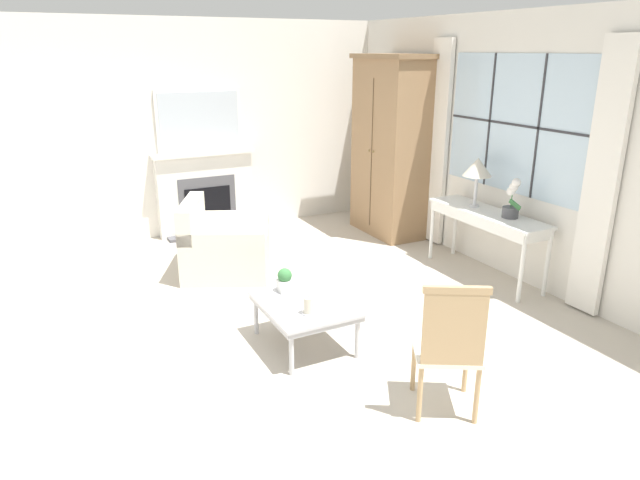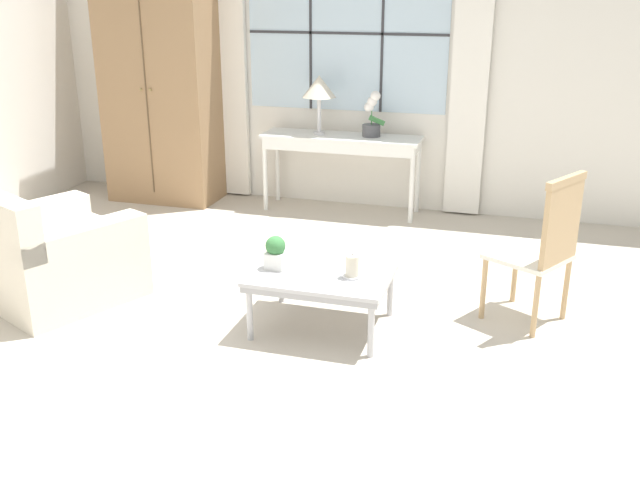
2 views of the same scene
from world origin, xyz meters
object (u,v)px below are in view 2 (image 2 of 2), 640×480
side_chair_wooden (544,243)px  armoire (161,82)px  console_table (341,144)px  armchair_upholstered (53,259)px  table_lamp (319,88)px  potted_orchid (372,118)px  coffee_table (323,276)px  potted_plant_small (276,252)px  pillar_candle (352,267)px

side_chair_wooden → armoire: bearing=152.1°
armoire → console_table: armoire is taller
console_table → armchair_upholstered: armchair_upholstered is taller
table_lamp → potted_orchid: 0.57m
table_lamp → console_table: bearing=0.6°
side_chair_wooden → coffee_table: side_chair_wooden is taller
armchair_upholstered → coffee_table: (1.94, 0.08, 0.07)m
armoire → potted_orchid: bearing=3.0°
armoire → potted_plant_small: bearing=-49.8°
armoire → pillar_candle: armoire is taller
armchair_upholstered → armoire: bearing=99.7°
armoire → table_lamp: (1.61, 0.06, -0.00)m
side_chair_wooden → armchair_upholstered: bearing=-170.8°
console_table → table_lamp: size_ratio=2.74×
armchair_upholstered → coffee_table: armchair_upholstered is taller
armchair_upholstered → potted_plant_small: size_ratio=5.71×
armchair_upholstered → pillar_candle: bearing=0.6°
potted_orchid → coffee_table: bearing=-84.2°
potted_orchid → side_chair_wooden: 2.62m
potted_orchid → armchair_upholstered: (-1.68, -2.59, -0.63)m
armoire → console_table: size_ratio=1.56×
console_table → table_lamp: bearing=-179.4°
coffee_table → potted_plant_small: size_ratio=4.04×
armoire → table_lamp: bearing=2.3°
pillar_candle → armoire: bearing=136.3°
console_table → potted_orchid: (0.28, 0.05, 0.26)m
potted_orchid → pillar_candle: 2.64m
console_table → side_chair_wooden: size_ratio=1.50×
armoire → coffee_table: bearing=-45.4°
armoire → coffee_table: size_ratio=2.72×
potted_orchid → armchair_upholstered: 3.15m
pillar_candle → table_lamp: bearing=110.8°
armoire → pillar_candle: size_ratio=15.19×
pillar_candle → console_table: bearing=106.3°
side_chair_wooden → pillar_candle: side_chair_wooden is taller
armoire → table_lamp: 1.61m
armoire → side_chair_wooden: 4.22m
potted_orchid → side_chair_wooden: size_ratio=0.42×
armchair_upholstered → console_table: bearing=61.1°
potted_orchid → side_chair_wooden: bearing=-52.5°
table_lamp → pillar_candle: (0.96, -2.52, -0.72)m
potted_orchid → pillar_candle: bearing=-79.9°
table_lamp → potted_orchid: bearing=5.5°
table_lamp → potted_plant_small: (0.46, -2.51, -0.68)m
potted_orchid → potted_plant_small: bearing=-90.9°
table_lamp → coffee_table: table_lamp is taller
potted_orchid → table_lamp: bearing=-174.5°
armchair_upholstered → pillar_candle: armchair_upholstered is taller
armchair_upholstered → potted_plant_small: bearing=1.2°
armoire → console_table: bearing=2.1°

